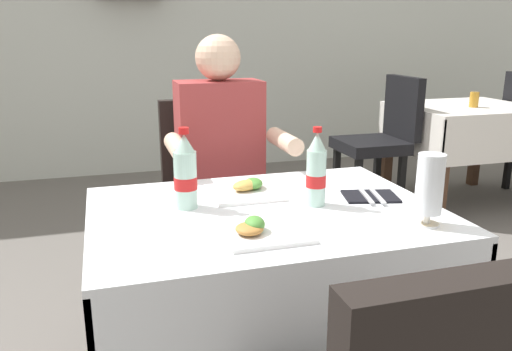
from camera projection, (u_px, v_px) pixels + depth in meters
back_wall at (140, 2)px, 4.55m from camera, size 11.00×0.12×3.06m
main_dining_table at (265, 264)px, 1.63m from camera, size 1.05×0.77×0.74m
chair_far_diner_seat at (213, 195)px, 2.35m from camera, size 0.44×0.50×0.97m
seated_diner_far at (223, 167)px, 2.21m from camera, size 0.50×0.46×1.26m
plate_near_camera at (260, 229)px, 1.38m from camera, size 0.23×0.23×0.05m
plate_far_diner at (246, 189)px, 1.73m from camera, size 0.23×0.23×0.05m
beer_glass_left at (430, 187)px, 1.42m from camera, size 0.07×0.07×0.20m
cola_bottle_primary at (185, 174)px, 1.57m from camera, size 0.07×0.07×0.25m
cola_bottle_secondary at (316, 172)px, 1.59m from camera, size 0.06×0.06×0.25m
napkin_cutlery_set at (370, 196)px, 1.69m from camera, size 0.20×0.20×0.01m
background_dining_table at (464, 130)px, 3.89m from camera, size 0.97×0.83×0.74m
background_chair_left at (382, 136)px, 3.70m from camera, size 0.50×0.44×0.97m
background_table_tumbler at (474, 100)px, 3.73m from camera, size 0.06×0.06×0.11m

